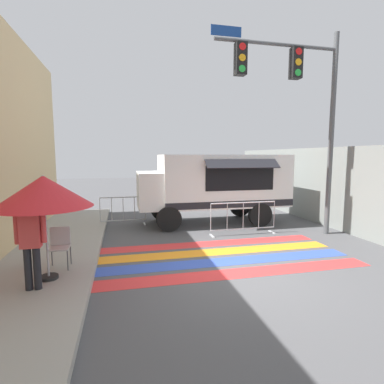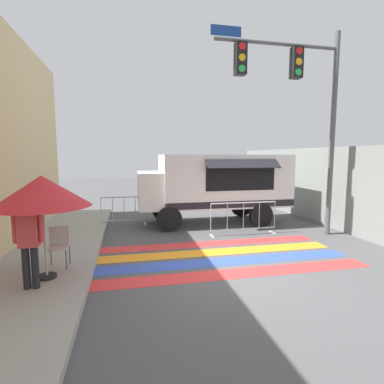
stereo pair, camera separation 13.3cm
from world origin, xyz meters
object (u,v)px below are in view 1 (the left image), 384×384
Objects in this scene: folding_chair at (60,243)px; barricade_side at (123,212)px; barricade_front at (243,218)px; food_truck at (212,183)px; vendor_person at (31,238)px; traffic_signal_pole at (297,92)px; patio_umbrella at (44,192)px.

barricade_side reaches higher than folding_chair.
food_truck is at bearing 104.72° from barricade_front.
vendor_person is (-0.25, -1.10, 0.43)m from folding_chair.
food_truck reaches higher than folding_chair.
barricade_front is 4.41m from barricade_side.
food_truck is at bearing 128.88° from traffic_signal_pole.
traffic_signal_pole is 3.80× the size of vendor_person.
traffic_signal_pole reaches higher than folding_chair.
traffic_signal_pole is 8.15m from vendor_person.
food_truck is at bearing 42.98° from vendor_person.
barricade_side is at bearing 77.22° from folding_chair.
patio_umbrella is 1.23× the size of barricade_side.
folding_chair is 5.61m from barricade_front.
traffic_signal_pole is at bearing -27.34° from barricade_side.
patio_umbrella is (-6.74, -2.28, -2.61)m from traffic_signal_pole.
food_truck is 2.74× the size of patio_umbrella.
traffic_signal_pole is 7.15m from barricade_side.
barricade_front is at bearing 27.11° from folding_chair.
food_truck reaches higher than vendor_person.
barricade_front is (5.43, 3.25, -0.56)m from vendor_person.
barricade_front is (5.28, 2.80, -1.35)m from patio_umbrella.
vendor_person is at bearing -98.47° from folding_chair.
barricade_front is at bearing 160.22° from traffic_signal_pole.
traffic_signal_pole reaches higher than food_truck.
traffic_signal_pole is 7.58m from patio_umbrella.
vendor_person is at bearing -108.68° from patio_umbrella.
barricade_side is at bearing 150.02° from barricade_front.
folding_chair is 0.52× the size of barricade_side.
folding_chair is at bearing -166.19° from traffic_signal_pole.
barricade_side is (-5.28, 2.73, -3.97)m from traffic_signal_pole.
folding_chair is (0.10, 0.65, -1.21)m from patio_umbrella.
vendor_person is at bearing -106.44° from barricade_side.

